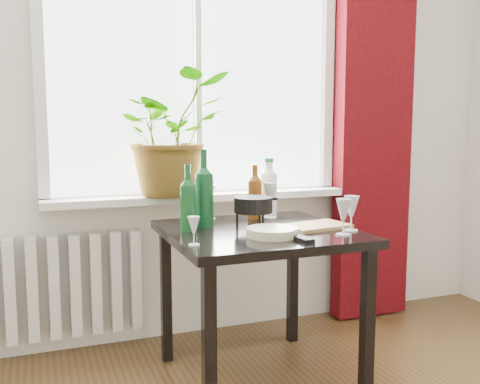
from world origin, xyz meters
name	(u,v)px	position (x,y,z in m)	size (l,w,h in m)	color
window	(196,58)	(0.00, 2.22, 1.60)	(1.72, 0.08, 1.62)	white
windowsill	(201,197)	(0.00, 2.15, 0.82)	(1.72, 0.20, 0.04)	silver
curtain	(374,114)	(1.12, 2.12, 1.30)	(0.50, 0.12, 2.56)	#3C0509
radiator	(65,286)	(-0.75, 2.18, 0.38)	(0.80, 0.10, 0.55)	silver
table	(259,248)	(0.10, 1.55, 0.65)	(0.85, 0.85, 0.74)	black
potted_plant	(171,134)	(-0.18, 2.12, 1.18)	(0.60, 0.52, 0.67)	#3E6D1D
wine_bottle_left	(188,197)	(-0.22, 1.63, 0.90)	(0.07, 0.07, 0.31)	#0D4318
wine_bottle_right	(204,187)	(-0.12, 1.70, 0.93)	(0.09, 0.09, 0.38)	#0B3D1C
bottle_amber	(255,191)	(0.19, 1.82, 0.89)	(0.07, 0.07, 0.29)	#67340B
cleaning_bottle	(269,186)	(0.30, 1.90, 0.90)	(0.09, 0.09, 0.32)	white
wineglass_front_right	(343,217)	(0.39, 1.28, 0.82)	(0.07, 0.07, 0.17)	silver
wineglass_far_right	(351,213)	(0.48, 1.35, 0.82)	(0.07, 0.07, 0.17)	silver
wineglass_back_center	(270,200)	(0.27, 1.81, 0.84)	(0.08, 0.08, 0.19)	silver
wineglass_back_left	(209,202)	(-0.04, 1.90, 0.83)	(0.08, 0.08, 0.18)	silver
wineglass_front_left	(194,231)	(-0.28, 1.32, 0.80)	(0.05, 0.05, 0.12)	silver
plate_stack	(272,232)	(0.09, 1.38, 0.76)	(0.23, 0.23, 0.04)	beige
fondue_pot	(253,212)	(0.10, 1.62, 0.81)	(0.21, 0.19, 0.14)	black
tv_remote	(300,238)	(0.17, 1.26, 0.75)	(0.05, 0.16, 0.02)	black
cutting_board	(316,226)	(0.37, 1.49, 0.75)	(0.30, 0.19, 0.02)	#A47A4A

